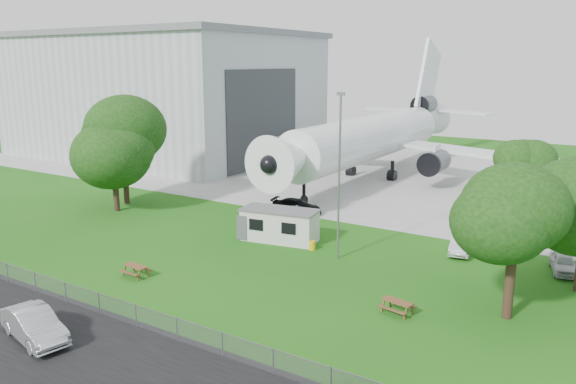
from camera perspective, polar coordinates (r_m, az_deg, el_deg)
The scene contains 18 objects.
ground at distance 41.42m, azimuth -9.22°, elevation -7.06°, with size 160.00×160.00×0.00m, color #296F18.
asphalt_strip at distance 33.64m, azimuth -24.38°, elevation -12.97°, with size 120.00×8.00×0.02m, color black.
concrete_apron at distance 73.20m, azimuth 10.80°, elevation 1.69°, with size 120.00×46.00×0.03m, color #B7B7B2.
hangar at distance 91.32m, azimuth -12.48°, elevation 9.76°, with size 43.00×31.00×18.55m.
airliner at distance 71.16m, azimuth 8.84°, elevation 5.73°, with size 46.36×47.73×17.69m.
site_cabin at distance 45.34m, azimuth -0.84°, elevation -3.37°, with size 6.94×3.72×2.62m.
picnic_west at distance 39.72m, azimuth -15.17°, elevation -8.25°, with size 1.80×1.50×0.76m, color brown, non-canonical shape.
picnic_east at distance 33.67m, azimuth 11.03°, elevation -11.99°, with size 1.80×1.50×0.76m, color brown, non-canonical shape.
fence at distance 35.44m, azimuth -19.60°, elevation -11.22°, with size 58.00×0.04×1.30m, color gray.
lamp_mast at distance 40.24m, azimuth 5.22°, elevation 1.35°, with size 0.16×0.16×12.00m, color slate.
tree_west_big at distance 58.68m, azimuth -16.46°, elevation 5.66°, with size 8.16×8.16×11.22m.
tree_west_small at distance 56.14m, azimuth -17.34°, elevation 3.82°, with size 7.76×7.76×9.59m.
tree_east_front at distance 32.94m, azimuth 22.11°, elevation -2.64°, with size 6.33×6.33×8.93m.
tree_far_apron at distance 61.74m, azimuth 22.83°, elevation 2.99°, with size 5.26×5.26×7.08m.
car_centre_sedan at distance 32.63m, azimuth -24.39°, elevation -12.22°, with size 1.75×5.02×1.65m, color #A6A8AD.
car_ne_hatch at distance 43.22m, azimuth 26.19°, elevation -6.49°, with size 1.55×3.86×1.31m, color #B5B7BD.
car_ne_sedan at distance 44.68m, azimuth 17.18°, elevation -5.05°, with size 1.46×4.19×1.38m, color white.
car_apron_van at distance 53.52m, azimuth 0.89°, elevation -1.48°, with size 1.96×4.82×1.40m, color black.
Camera 1 is at (26.08, -28.93, 14.09)m, focal length 35.00 mm.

